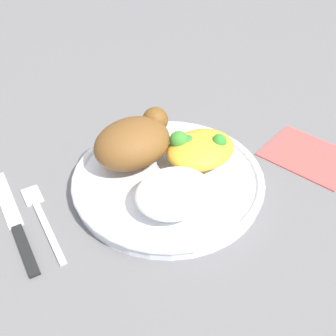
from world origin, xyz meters
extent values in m
plane|color=slate|center=(0.00, 0.00, 0.00)|extent=(2.00, 2.00, 0.00)
cylinder|color=white|center=(0.00, 0.00, 0.01)|extent=(0.25, 0.25, 0.02)
torus|color=white|center=(0.00, 0.00, 0.02)|extent=(0.25, 0.25, 0.01)
ellipsoid|color=brown|center=(-0.02, 0.05, 0.05)|extent=(0.11, 0.08, 0.06)
sphere|color=brown|center=(0.02, 0.06, 0.06)|extent=(0.04, 0.04, 0.04)
ellipsoid|color=white|center=(-0.03, -0.05, 0.04)|extent=(0.10, 0.08, 0.03)
ellipsoid|color=gold|center=(0.05, 0.00, 0.04)|extent=(0.10, 0.08, 0.03)
sphere|color=#308A2E|center=(0.07, -0.01, 0.05)|extent=(0.02, 0.02, 0.02)
sphere|color=#3A842D|center=(0.03, 0.02, 0.05)|extent=(0.03, 0.03, 0.03)
sphere|color=#428733|center=(0.05, 0.01, 0.04)|extent=(0.02, 0.02, 0.02)
sphere|color=#419445|center=(0.03, 0.02, 0.04)|extent=(0.02, 0.02, 0.02)
sphere|color=#317D32|center=(0.04, 0.01, 0.04)|extent=(0.02, 0.02, 0.02)
cube|color=silver|center=(-0.16, 0.02, 0.00)|extent=(0.02, 0.11, 0.01)
cube|color=silver|center=(-0.16, 0.09, 0.00)|extent=(0.03, 0.04, 0.00)
cube|color=black|center=(-0.20, 0.01, 0.00)|extent=(0.02, 0.08, 0.01)
cube|color=silver|center=(-0.19, 0.10, 0.00)|extent=(0.03, 0.11, 0.00)
cube|color=#DB4C47|center=(0.20, -0.07, 0.00)|extent=(0.12, 0.14, 0.00)
camera|label=1|loc=(-0.23, -0.33, 0.37)|focal=43.95mm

